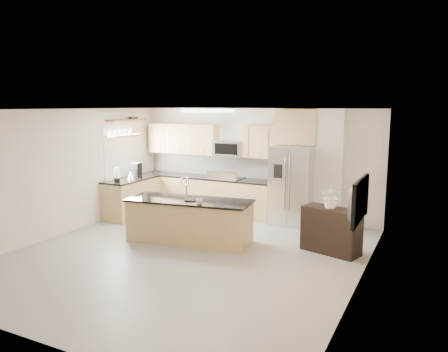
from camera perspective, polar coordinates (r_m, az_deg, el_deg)
The scene contains 27 objects.
floor at distance 8.02m, azimuth -5.03°, elevation -10.26°, with size 6.50×6.50×0.00m, color gray.
ceiling at distance 7.56m, azimuth -5.31°, elevation 8.65°, with size 6.00×6.50×0.02m, color silver.
wall_back at distance 10.55m, azimuth 4.14°, elevation 1.75°, with size 6.00×0.02×2.60m, color beige.
wall_front at distance 5.28m, azimuth -24.14°, elevation -6.67°, with size 6.00×0.02×2.60m, color beige.
wall_left at distance 9.59m, azimuth -20.61°, elevation 0.42°, with size 0.02×6.50×2.60m, color beige.
wall_right at distance 6.65m, azimuth 17.47°, elevation -3.12°, with size 0.02×6.50×2.60m, color beige.
back_counter at distance 10.93m, azimuth -2.50°, elevation -2.38°, with size 3.55×0.66×1.44m.
left_counter at distance 10.85m, azimuth -12.02°, elevation -2.73°, with size 0.66×1.50×0.92m.
range at distance 10.64m, azimuth 0.42°, elevation -2.69°, with size 0.76×0.64×1.14m.
upper_cabinets at distance 10.92m, azimuth -2.52°, elevation 4.78°, with size 3.50×0.33×0.75m.
microwave at distance 10.57m, azimuth 0.72°, elevation 3.58°, with size 0.76×0.40×0.40m.
refrigerator at distance 9.91m, azimuth 8.95°, elevation -1.23°, with size 0.92×0.78×1.78m.
partition_column at distance 9.87m, azimuth 13.62°, elevation 0.98°, with size 0.60×0.30×2.60m, color beige.
window at distance 10.86m, azimuth -13.48°, elevation 3.59°, with size 0.04×1.15×1.65m.
shelf_lower at distance 10.84m, azimuth -12.68°, elevation 5.19°, with size 0.30×1.20×0.04m, color brown.
shelf_upper at distance 10.82m, azimuth -12.75°, elevation 7.15°, with size 0.30×1.20×0.04m, color brown.
ceiling_fixture at distance 9.15m, azimuth -2.12°, elevation 8.53°, with size 1.00×0.50×0.06m, color white.
island at distance 8.67m, azimuth -4.52°, elevation -5.80°, with size 2.55×1.22×1.27m.
credenza at distance 8.24m, azimuth 13.82°, elevation -6.93°, with size 1.04×0.44×0.83m, color black.
cup at distance 8.15m, azimuth -3.24°, elevation -3.33°, with size 0.13×0.13×0.11m, color silver.
platter at distance 8.51m, azimuth -4.16°, elevation -3.10°, with size 0.33×0.33×0.02m, color black.
blender at distance 10.37m, azimuth -13.82°, elevation 0.05°, with size 0.14×0.14×0.33m.
kettle at distance 10.68m, azimuth -12.07°, elevation 0.16°, with size 0.19×0.19×0.23m.
coffee_maker at distance 10.95m, azimuth -11.38°, elevation 0.73°, with size 0.21×0.24×0.35m.
bowl at distance 11.07m, azimuth -11.70°, elevation 7.53°, with size 0.33×0.33×0.08m, color silver.
flower_vase at distance 8.08m, azimuth 13.92°, elevation -1.84°, with size 0.58×0.51×0.65m, color white.
television at distance 6.46m, azimuth 16.42°, elevation -2.97°, with size 1.08×0.14×0.62m, color black.
Camera 1 is at (3.98, -6.43, 2.67)m, focal length 35.00 mm.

